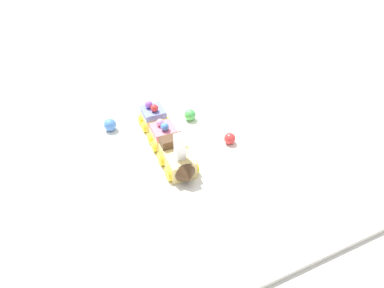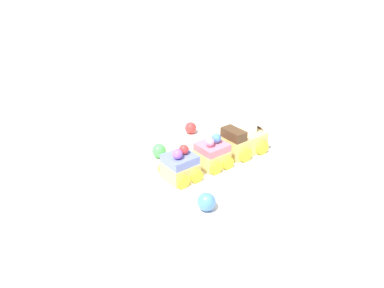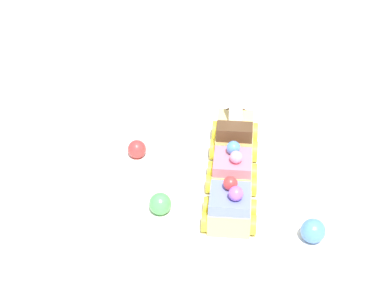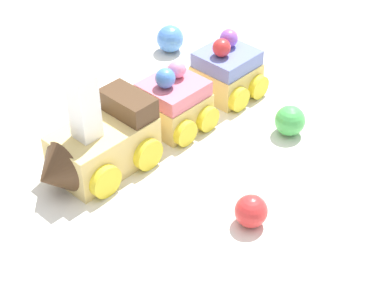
# 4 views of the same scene
# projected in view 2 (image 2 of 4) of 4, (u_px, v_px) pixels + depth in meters

# --- Properties ---
(ground_plane) EXTENTS (10.00, 10.00, 0.00)m
(ground_plane) POSITION_uv_depth(u_px,v_px,m) (204.00, 156.00, 0.79)
(ground_plane) COLOR beige
(display_board) EXTENTS (0.72, 0.47, 0.01)m
(display_board) POSITION_uv_depth(u_px,v_px,m) (204.00, 153.00, 0.78)
(display_board) COLOR white
(display_board) RESTS_ON ground_plane
(cake_train_locomotive) EXTENTS (0.11, 0.07, 0.10)m
(cake_train_locomotive) POSITION_uv_depth(u_px,v_px,m) (247.00, 140.00, 0.77)
(cake_train_locomotive) COLOR #E5C675
(cake_train_locomotive) RESTS_ON display_board
(cake_car_strawberry) EXTENTS (0.06, 0.07, 0.07)m
(cake_car_strawberry) POSITION_uv_depth(u_px,v_px,m) (212.00, 154.00, 0.72)
(cake_car_strawberry) COLOR #E5C675
(cake_car_strawberry) RESTS_ON display_board
(cake_car_blueberry) EXTENTS (0.06, 0.07, 0.07)m
(cake_car_blueberry) POSITION_uv_depth(u_px,v_px,m) (180.00, 167.00, 0.68)
(cake_car_blueberry) COLOR #E5C675
(cake_car_blueberry) RESTS_ON display_board
(gumball_green) EXTENTS (0.03, 0.03, 0.03)m
(gumball_green) POSITION_uv_depth(u_px,v_px,m) (159.00, 151.00, 0.75)
(gumball_green) COLOR #4CBC56
(gumball_green) RESTS_ON display_board
(gumball_blue) EXTENTS (0.03, 0.03, 0.03)m
(gumball_blue) POSITION_uv_depth(u_px,v_px,m) (206.00, 202.00, 0.60)
(gumball_blue) COLOR #4C84E0
(gumball_blue) RESTS_ON display_board
(gumball_red) EXTENTS (0.03, 0.03, 0.03)m
(gumball_red) POSITION_uv_depth(u_px,v_px,m) (191.00, 128.00, 0.85)
(gumball_red) COLOR red
(gumball_red) RESTS_ON display_board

